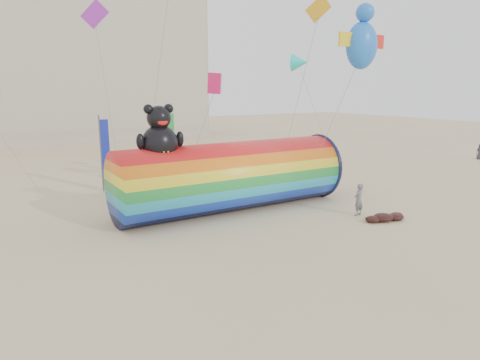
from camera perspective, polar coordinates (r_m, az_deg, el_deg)
ground at (r=20.74m, az=1.00°, el=-7.40°), size 160.00×160.00×0.00m
windsock_assembly at (r=24.59m, az=-1.14°, el=0.74°), size 13.57×4.13×6.26m
kite_handler at (r=24.55m, az=15.53°, el=-2.53°), size 0.75×0.58×1.81m
fabric_bundle at (r=24.26m, az=18.80°, el=-4.71°), size 2.62×1.35×0.41m
festival_banners at (r=33.24m, az=-12.16°, el=4.44°), size 7.10×4.18×5.20m
flying_kites at (r=24.46m, az=-2.62°, el=22.52°), size 24.28×15.17×6.90m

